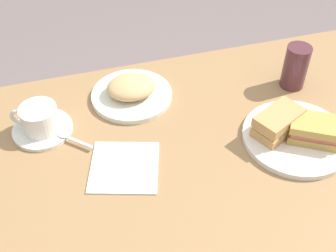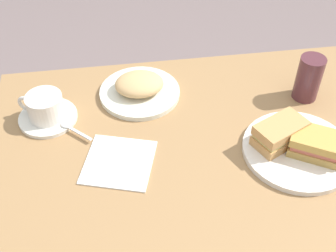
# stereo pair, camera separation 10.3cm
# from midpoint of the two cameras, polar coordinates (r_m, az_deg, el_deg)

# --- Properties ---
(dining_table) EXTENTS (1.08, 0.77, 0.72)m
(dining_table) POSITION_cam_midpoint_polar(r_m,az_deg,el_deg) (1.10, 4.23, -6.93)
(dining_table) COLOR olive
(dining_table) RESTS_ON ground_plane
(sandwich_plate) EXTENTS (0.25, 0.25, 0.01)m
(sandwich_plate) POSITION_cam_midpoint_polar(r_m,az_deg,el_deg) (1.07, 13.64, -1.57)
(sandwich_plate) COLOR silver
(sandwich_plate) RESTS_ON dining_table
(sandwich_front) EXTENTS (0.14, 0.12, 0.05)m
(sandwich_front) POSITION_cam_midpoint_polar(r_m,az_deg,el_deg) (1.05, 15.85, -0.62)
(sandwich_front) COLOR #B58D45
(sandwich_front) RESTS_ON sandwich_plate
(sandwich_back) EXTENTS (0.14, 0.11, 0.06)m
(sandwich_back) POSITION_cam_midpoint_polar(r_m,az_deg,el_deg) (1.04, 11.36, 0.32)
(sandwich_back) COLOR tan
(sandwich_back) RESTS_ON sandwich_plate
(coffee_saucer) EXTENTS (0.14, 0.14, 0.01)m
(coffee_saucer) POSITION_cam_midpoint_polar(r_m,az_deg,el_deg) (1.12, -18.51, -0.53)
(coffee_saucer) COLOR silver
(coffee_saucer) RESTS_ON dining_table
(coffee_cup) EXTENTS (0.11, 0.09, 0.06)m
(coffee_cup) POSITION_cam_midpoint_polar(r_m,az_deg,el_deg) (1.09, -19.02, 0.90)
(coffee_cup) COLOR silver
(coffee_cup) RESTS_ON coffee_saucer
(spoon) EXTENTS (0.08, 0.08, 0.01)m
(spoon) POSITION_cam_midpoint_polar(r_m,az_deg,el_deg) (1.07, -15.44, -1.62)
(spoon) COLOR silver
(spoon) RESTS_ON coffee_saucer
(side_plate) EXTENTS (0.21, 0.21, 0.01)m
(side_plate) POSITION_cam_midpoint_polar(r_m,az_deg,el_deg) (1.16, -7.26, 3.85)
(side_plate) COLOR silver
(side_plate) RESTS_ON dining_table
(side_food_pile) EXTENTS (0.13, 0.11, 0.04)m
(side_food_pile) POSITION_cam_midpoint_polar(r_m,az_deg,el_deg) (1.14, -7.39, 4.96)
(side_food_pile) COLOR tan
(side_food_pile) RESTS_ON side_plate
(napkin) EXTENTS (0.19, 0.19, 0.00)m
(napkin) POSITION_cam_midpoint_polar(r_m,az_deg,el_deg) (0.99, -8.67, -5.43)
(napkin) COLOR white
(napkin) RESTS_ON dining_table
(drinking_glass) EXTENTS (0.06, 0.06, 0.12)m
(drinking_glass) POSITION_cam_midpoint_polar(r_m,az_deg,el_deg) (1.19, 13.83, 7.36)
(drinking_glass) COLOR #50282E
(drinking_glass) RESTS_ON dining_table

